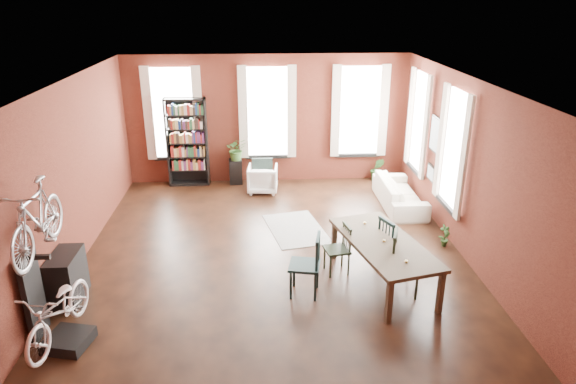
{
  "coord_description": "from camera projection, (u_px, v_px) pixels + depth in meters",
  "views": [
    {
      "loc": [
        -0.23,
        -8.09,
        4.58
      ],
      "look_at": [
        0.28,
        0.6,
        1.17
      ],
      "focal_mm": 32.0,
      "sensor_mm": 36.0,
      "label": 1
    }
  ],
  "objects": [
    {
      "name": "room",
      "position": [
        286.0,
        141.0,
        9.01
      ],
      "size": [
        9.0,
        9.04,
        3.22
      ],
      "color": "black",
      "rests_on": "ground"
    },
    {
      "name": "dining_table",
      "position": [
        382.0,
        262.0,
        8.51
      ],
      "size": [
        1.55,
        2.44,
        0.77
      ],
      "primitive_type": "cube",
      "rotation": [
        0.0,
        0.0,
        0.25
      ],
      "color": "#483B2B",
      "rests_on": "ground"
    },
    {
      "name": "dining_chair_a",
      "position": [
        305.0,
        265.0,
        8.16
      ],
      "size": [
        0.57,
        0.57,
        1.04
      ],
      "primitive_type": "cube",
      "rotation": [
        0.0,
        0.0,
        -1.77
      ],
      "color": "#162F31",
      "rests_on": "ground"
    },
    {
      "name": "dining_chair_b",
      "position": [
        337.0,
        249.0,
        8.83
      ],
      "size": [
        0.47,
        0.47,
        0.87
      ],
      "primitive_type": "cube",
      "rotation": [
        0.0,
        0.0,
        -1.38
      ],
      "color": "#202F1B",
      "rests_on": "ground"
    },
    {
      "name": "dining_chair_c",
      "position": [
        406.0,
        263.0,
        8.22
      ],
      "size": [
        0.61,
        0.61,
        1.04
      ],
      "primitive_type": "cube",
      "rotation": [
        0.0,
        0.0,
        1.23
      ],
      "color": "#1E2E1B",
      "rests_on": "ground"
    },
    {
      "name": "dining_chair_d",
      "position": [
        394.0,
        245.0,
        8.84
      ],
      "size": [
        0.61,
        0.61,
        1.01
      ],
      "primitive_type": "cube",
      "rotation": [
        0.0,
        0.0,
        1.97
      ],
      "color": "#162F31",
      "rests_on": "ground"
    },
    {
      "name": "bookshelf",
      "position": [
        187.0,
        142.0,
        12.69
      ],
      "size": [
        1.0,
        0.32,
        2.2
      ],
      "primitive_type": "cube",
      "color": "black",
      "rests_on": "ground"
    },
    {
      "name": "white_armchair",
      "position": [
        263.0,
        178.0,
        12.47
      ],
      "size": [
        0.75,
        0.71,
        0.72
      ],
      "primitive_type": "imported",
      "rotation": [
        0.0,
        0.0,
        3.07
      ],
      "color": "white",
      "rests_on": "ground"
    },
    {
      "name": "cream_sofa",
      "position": [
        400.0,
        189.0,
        11.63
      ],
      "size": [
        0.61,
        2.08,
        0.81
      ],
      "primitive_type": "imported",
      "rotation": [
        0.0,
        0.0,
        1.57
      ],
      "color": "beige",
      "rests_on": "ground"
    },
    {
      "name": "striped_rug",
      "position": [
        296.0,
        229.0,
        10.6
      ],
      "size": [
        1.38,
        1.86,
        0.01
      ],
      "primitive_type": "cube",
      "rotation": [
        0.0,
        0.0,
        0.21
      ],
      "color": "black",
      "rests_on": "ground"
    },
    {
      "name": "bike_trainer",
      "position": [
        69.0,
        340.0,
        7.09
      ],
      "size": [
        0.67,
        0.67,
        0.16
      ],
      "primitive_type": "cube",
      "rotation": [
        0.0,
        0.0,
        -0.22
      ],
      "color": "black",
      "rests_on": "ground"
    },
    {
      "name": "bike_wall_rack",
      "position": [
        33.0,
        296.0,
        7.1
      ],
      "size": [
        0.16,
        0.6,
        1.3
      ],
      "primitive_type": "cube",
      "color": "black",
      "rests_on": "ground"
    },
    {
      "name": "console_table",
      "position": [
        67.0,
        277.0,
        8.04
      ],
      "size": [
        0.4,
        0.8,
        0.8
      ],
      "primitive_type": "cube",
      "color": "black",
      "rests_on": "ground"
    },
    {
      "name": "plant_stand",
      "position": [
        236.0,
        171.0,
        13.04
      ],
      "size": [
        0.34,
        0.34,
        0.63
      ],
      "primitive_type": "cube",
      "rotation": [
        0.0,
        0.0,
        0.09
      ],
      "color": "black",
      "rests_on": "ground"
    },
    {
      "name": "plant_by_sofa",
      "position": [
        377.0,
        176.0,
        13.28
      ],
      "size": [
        0.47,
        0.68,
        0.28
      ],
      "primitive_type": "imported",
      "rotation": [
        0.0,
        0.0,
        -0.22
      ],
      "color": "#255120",
      "rests_on": "ground"
    },
    {
      "name": "plant_small",
      "position": [
        444.0,
        242.0,
        9.87
      ],
      "size": [
        0.41,
        0.5,
        0.16
      ],
      "primitive_type": "imported",
      "rotation": [
        0.0,
        0.0,
        0.49
      ],
      "color": "#275020",
      "rests_on": "ground"
    },
    {
      "name": "bicycle_floor",
      "position": [
        54.0,
        286.0,
        6.74
      ],
      "size": [
        0.68,
        0.92,
        1.62
      ],
      "primitive_type": "imported",
      "rotation": [
        0.0,
        0.0,
        -0.15
      ],
      "color": "silver",
      "rests_on": "bike_trainer"
    },
    {
      "name": "bicycle_hung",
      "position": [
        32.0,
        196.0,
        6.58
      ],
      "size": [
        0.47,
        1.0,
        1.66
      ],
      "primitive_type": "imported",
      "color": "#A5A8AD",
      "rests_on": "bike_wall_rack"
    },
    {
      "name": "plant_on_stand",
      "position": [
        236.0,
        152.0,
        12.82
      ],
      "size": [
        0.58,
        0.63,
        0.44
      ],
      "primitive_type": "imported",
      "rotation": [
        0.0,
        0.0,
        0.13
      ],
      "color": "#355F26",
      "rests_on": "plant_stand"
    }
  ]
}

